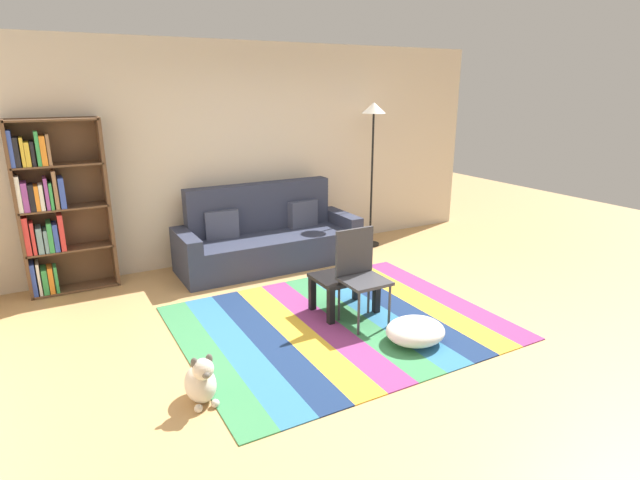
{
  "coord_description": "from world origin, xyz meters",
  "views": [
    {
      "loc": [
        -2.5,
        -3.63,
        2.17
      ],
      "look_at": [
        -0.06,
        0.74,
        0.65
      ],
      "focal_mm": 28.56,
      "sensor_mm": 36.0,
      "label": 1
    }
  ],
  "objects_px": {
    "dog": "(201,382)",
    "coffee_table": "(344,283)",
    "bookshelf": "(52,209)",
    "standing_lamp": "(373,128)",
    "folding_chair": "(360,269)",
    "tv_remote": "(349,275)",
    "couch": "(267,238)",
    "pouf": "(415,331)"
  },
  "relations": [
    {
      "from": "bookshelf",
      "to": "standing_lamp",
      "type": "bearing_deg",
      "value": -3.57
    },
    {
      "from": "bookshelf",
      "to": "tv_remote",
      "type": "relative_size",
      "value": 12.4
    },
    {
      "from": "standing_lamp",
      "to": "pouf",
      "type": "bearing_deg",
      "value": -116.74
    },
    {
      "from": "dog",
      "to": "coffee_table",
      "type": "bearing_deg",
      "value": 25.34
    },
    {
      "from": "couch",
      "to": "folding_chair",
      "type": "xyz_separation_m",
      "value": [
        0.1,
        -1.94,
        0.2
      ]
    },
    {
      "from": "bookshelf",
      "to": "dog",
      "type": "height_order",
      "value": "bookshelf"
    },
    {
      "from": "dog",
      "to": "standing_lamp",
      "type": "distance_m",
      "value": 4.33
    },
    {
      "from": "pouf",
      "to": "folding_chair",
      "type": "height_order",
      "value": "folding_chair"
    },
    {
      "from": "coffee_table",
      "to": "standing_lamp",
      "type": "bearing_deg",
      "value": 48.94
    },
    {
      "from": "bookshelf",
      "to": "dog",
      "type": "distance_m",
      "value": 2.97
    },
    {
      "from": "standing_lamp",
      "to": "folding_chair",
      "type": "xyz_separation_m",
      "value": [
        -1.49,
        -1.98,
        -1.1
      ]
    },
    {
      "from": "bookshelf",
      "to": "pouf",
      "type": "relative_size",
      "value": 3.48
    },
    {
      "from": "standing_lamp",
      "to": "tv_remote",
      "type": "height_order",
      "value": "standing_lamp"
    },
    {
      "from": "couch",
      "to": "coffee_table",
      "type": "xyz_separation_m",
      "value": [
        0.09,
        -1.69,
        -0.03
      ]
    },
    {
      "from": "folding_chair",
      "to": "dog",
      "type": "bearing_deg",
      "value": -107.94
    },
    {
      "from": "couch",
      "to": "coffee_table",
      "type": "distance_m",
      "value": 1.69
    },
    {
      "from": "coffee_table",
      "to": "tv_remote",
      "type": "bearing_deg",
      "value": -68.17
    },
    {
      "from": "couch",
      "to": "standing_lamp",
      "type": "height_order",
      "value": "standing_lamp"
    },
    {
      "from": "couch",
      "to": "bookshelf",
      "type": "height_order",
      "value": "bookshelf"
    },
    {
      "from": "pouf",
      "to": "folding_chair",
      "type": "xyz_separation_m",
      "value": [
        -0.19,
        0.61,
        0.42
      ]
    },
    {
      "from": "pouf",
      "to": "coffee_table",
      "type": "bearing_deg",
      "value": 102.97
    },
    {
      "from": "coffee_table",
      "to": "folding_chair",
      "type": "bearing_deg",
      "value": -88.07
    },
    {
      "from": "standing_lamp",
      "to": "folding_chair",
      "type": "bearing_deg",
      "value": -127.09
    },
    {
      "from": "dog",
      "to": "pouf",
      "type": "bearing_deg",
      "value": -1.88
    },
    {
      "from": "tv_remote",
      "to": "pouf",
      "type": "bearing_deg",
      "value": -49.76
    },
    {
      "from": "standing_lamp",
      "to": "couch",
      "type": "bearing_deg",
      "value": -178.58
    },
    {
      "from": "tv_remote",
      "to": "folding_chair",
      "type": "relative_size",
      "value": 0.17
    },
    {
      "from": "tv_remote",
      "to": "standing_lamp",
      "type": "bearing_deg",
      "value": 78.03
    },
    {
      "from": "bookshelf",
      "to": "coffee_table",
      "type": "distance_m",
      "value": 3.18
    },
    {
      "from": "dog",
      "to": "bookshelf",
      "type": "bearing_deg",
      "value": 104.61
    },
    {
      "from": "bookshelf",
      "to": "standing_lamp",
      "type": "height_order",
      "value": "standing_lamp"
    },
    {
      "from": "pouf",
      "to": "dog",
      "type": "distance_m",
      "value": 1.89
    },
    {
      "from": "folding_chair",
      "to": "bookshelf",
      "type": "bearing_deg",
      "value": -168.38
    },
    {
      "from": "pouf",
      "to": "folding_chair",
      "type": "distance_m",
      "value": 0.77
    },
    {
      "from": "couch",
      "to": "tv_remote",
      "type": "height_order",
      "value": "couch"
    },
    {
      "from": "tv_remote",
      "to": "coffee_table",
      "type": "bearing_deg",
      "value": 139.69
    },
    {
      "from": "bookshelf",
      "to": "folding_chair",
      "type": "height_order",
      "value": "bookshelf"
    },
    {
      "from": "couch",
      "to": "bookshelf",
      "type": "bearing_deg",
      "value": 173.03
    },
    {
      "from": "pouf",
      "to": "dog",
      "type": "bearing_deg",
      "value": 178.12
    },
    {
      "from": "couch",
      "to": "bookshelf",
      "type": "relative_size",
      "value": 1.21
    },
    {
      "from": "bookshelf",
      "to": "coffee_table",
      "type": "bearing_deg",
      "value": -39.22
    },
    {
      "from": "dog",
      "to": "couch",
      "type": "bearing_deg",
      "value": 57.22
    }
  ]
}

